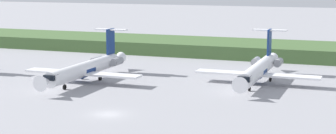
% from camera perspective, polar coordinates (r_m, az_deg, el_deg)
% --- Properties ---
extents(ground_plane, '(500.00, 500.00, 0.00)m').
position_cam_1_polar(ground_plane, '(107.61, 0.93, -1.16)').
color(ground_plane, '#939399').
extents(grass_berm, '(320.00, 20.00, 3.19)m').
position_cam_1_polar(grass_berm, '(140.88, 5.69, 1.97)').
color(grass_berm, '#426033').
rests_on(grass_berm, ground).
extents(regional_jet_third, '(22.81, 31.00, 9.00)m').
position_cam_1_polar(regional_jet_third, '(105.07, -8.37, -0.11)').
color(regional_jet_third, white).
rests_on(regional_jet_third, ground).
extents(regional_jet_fourth, '(22.81, 31.00, 9.00)m').
position_cam_1_polar(regional_jet_fourth, '(104.08, 9.29, -0.23)').
color(regional_jet_fourth, white).
rests_on(regional_jet_fourth, ground).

